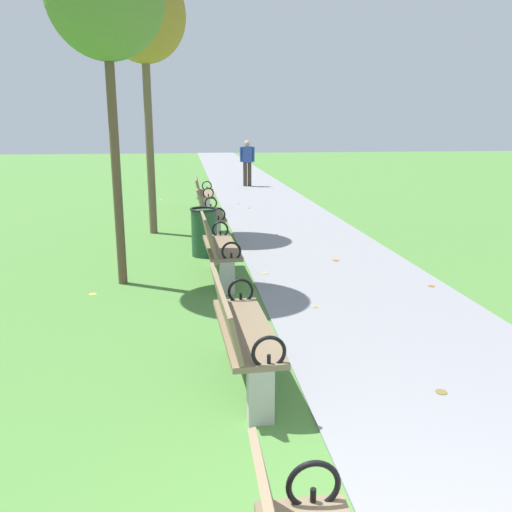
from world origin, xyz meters
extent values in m
cube|color=gray|center=(1.35, 18.00, 0.01)|extent=(2.70, 44.00, 0.02)
torus|color=black|center=(-0.38, 0.79, 0.59)|extent=(0.27, 0.03, 0.27)
cylinder|color=black|center=(-0.38, 0.79, 0.51)|extent=(0.03, 0.03, 0.12)
cube|color=#7A664C|center=(-0.45, 3.07, 0.47)|extent=(0.50, 1.62, 0.05)
cube|color=#7A664C|center=(-0.64, 3.06, 0.70)|extent=(0.18, 1.60, 0.40)
cube|color=#A8A59E|center=(-0.42, 2.33, 0.23)|extent=(0.20, 0.13, 0.45)
cube|color=#A8A59E|center=(-0.48, 3.81, 0.23)|extent=(0.20, 0.13, 0.45)
torus|color=black|center=(-0.36, 2.31, 0.59)|extent=(0.27, 0.04, 0.27)
cylinder|color=black|center=(-0.36, 2.31, 0.51)|extent=(0.03, 0.03, 0.12)
torus|color=black|center=(-0.42, 3.83, 0.59)|extent=(0.27, 0.04, 0.27)
cylinder|color=black|center=(-0.42, 3.83, 0.51)|extent=(0.03, 0.03, 0.12)
cube|color=#7A664C|center=(-0.45, 6.33, 0.47)|extent=(0.49, 1.61, 0.05)
cube|color=#7A664C|center=(-0.64, 6.33, 0.70)|extent=(0.17, 1.60, 0.40)
cube|color=#A8A59E|center=(-0.43, 5.59, 0.23)|extent=(0.20, 0.13, 0.45)
cube|color=#A8A59E|center=(-0.47, 7.07, 0.23)|extent=(0.20, 0.13, 0.45)
torus|color=black|center=(-0.37, 5.58, 0.59)|extent=(0.27, 0.04, 0.27)
cylinder|color=black|center=(-0.37, 5.58, 0.51)|extent=(0.03, 0.03, 0.12)
torus|color=black|center=(-0.41, 7.09, 0.59)|extent=(0.27, 0.04, 0.27)
cylinder|color=black|center=(-0.41, 7.09, 0.51)|extent=(0.03, 0.03, 0.12)
cube|color=#7A664C|center=(-0.45, 9.27, 0.47)|extent=(0.51, 1.62, 0.05)
cube|color=#7A664C|center=(-0.64, 9.26, 0.70)|extent=(0.19, 1.60, 0.40)
cube|color=#A8A59E|center=(-0.42, 8.53, 0.23)|extent=(0.21, 0.13, 0.45)
cube|color=#A8A59E|center=(-0.48, 10.01, 0.23)|extent=(0.21, 0.13, 0.45)
torus|color=black|center=(-0.36, 8.52, 0.59)|extent=(0.27, 0.04, 0.27)
cylinder|color=black|center=(-0.36, 8.52, 0.51)|extent=(0.03, 0.03, 0.12)
torus|color=black|center=(-0.42, 10.03, 0.59)|extent=(0.27, 0.04, 0.27)
cylinder|color=black|center=(-0.42, 10.03, 0.51)|extent=(0.03, 0.03, 0.12)
cube|color=#7A664C|center=(-0.45, 12.47, 0.47)|extent=(0.47, 1.61, 0.05)
cube|color=#7A664C|center=(-0.64, 12.48, 0.70)|extent=(0.15, 1.60, 0.40)
cube|color=#A8A59E|center=(-0.46, 11.73, 0.23)|extent=(0.20, 0.12, 0.45)
cube|color=#A8A59E|center=(-0.44, 13.21, 0.23)|extent=(0.20, 0.12, 0.45)
torus|color=black|center=(-0.40, 11.71, 0.59)|extent=(0.27, 0.03, 0.27)
cylinder|color=black|center=(-0.40, 11.71, 0.51)|extent=(0.03, 0.03, 0.12)
torus|color=black|center=(-0.38, 13.23, 0.59)|extent=(0.27, 0.03, 0.27)
cylinder|color=black|center=(-0.38, 13.23, 0.51)|extent=(0.03, 0.03, 0.12)
cylinder|color=brown|center=(-1.89, 6.27, 1.67)|extent=(0.13, 0.13, 3.34)
cylinder|color=brown|center=(-1.64, 9.91, 1.85)|extent=(0.16, 0.16, 3.70)
ellipsoid|color=olive|center=(-1.64, 9.91, 4.27)|extent=(1.62, 1.62, 1.79)
cylinder|color=#3D3328|center=(1.19, 17.97, 0.45)|extent=(0.14, 0.14, 0.85)
cylinder|color=#3D3328|center=(1.35, 17.96, 0.45)|extent=(0.14, 0.14, 0.85)
cube|color=#2D4799|center=(1.27, 17.97, 1.15)|extent=(0.35, 0.23, 0.56)
sphere|color=tan|center=(1.27, 17.97, 1.54)|extent=(0.20, 0.20, 0.20)
cylinder|color=#2D4799|center=(1.05, 17.97, 1.15)|extent=(0.09, 0.09, 0.52)
cylinder|color=#2D4799|center=(1.49, 17.96, 1.15)|extent=(0.09, 0.09, 0.52)
cylinder|color=#234C2D|center=(-0.65, 7.78, 0.40)|extent=(0.44, 0.44, 0.80)
torus|color=black|center=(-0.65, 7.78, 0.82)|extent=(0.48, 0.48, 0.04)
cylinder|color=gold|center=(0.21, 6.44, 0.02)|extent=(0.12, 0.12, 0.00)
cylinder|color=brown|center=(1.18, 2.56, 0.02)|extent=(0.12, 0.12, 0.00)
cylinder|color=#93511E|center=(1.51, 7.06, 0.02)|extent=(0.13, 0.13, 0.00)
cylinder|color=#BC842D|center=(0.62, 4.83, 0.02)|extent=(0.09, 0.09, 0.00)
cylinder|color=gold|center=(-1.71, 14.94, 0.00)|extent=(0.11, 0.11, 0.00)
cylinder|color=#AD6B23|center=(0.52, 13.67, 0.02)|extent=(0.10, 0.10, 0.00)
cylinder|color=brown|center=(0.88, 9.28, 0.02)|extent=(0.09, 0.09, 0.00)
cylinder|color=#BC842D|center=(0.27, 12.96, 0.02)|extent=(0.12, 0.12, 0.00)
cylinder|color=#BC842D|center=(-1.98, 14.38, 0.00)|extent=(0.08, 0.08, 0.00)
cylinder|color=#93511E|center=(0.73, 12.84, 0.02)|extent=(0.11, 0.11, 0.00)
cylinder|color=brown|center=(-1.86, 12.83, 0.00)|extent=(0.08, 0.08, 0.00)
cylinder|color=gold|center=(-2.24, 5.79, 0.00)|extent=(0.12, 0.12, 0.00)
cylinder|color=#93511E|center=(2.45, 5.47, 0.02)|extent=(0.11, 0.11, 0.00)
camera|label=1|loc=(-0.94, -1.36, 2.27)|focal=37.61mm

